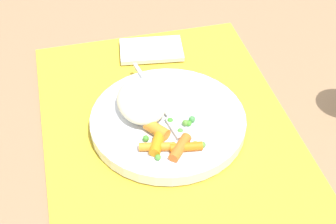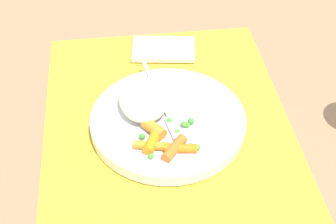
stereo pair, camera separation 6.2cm
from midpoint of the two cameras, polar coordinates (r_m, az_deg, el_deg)
The scene contains 8 objects.
ground_plane at distance 0.75m, azimuth 2.34°, elevation -2.00°, with size 2.40×2.40×0.00m, color #997551.
placemat at distance 0.75m, azimuth 2.35°, elevation -1.84°, with size 0.50×0.38×0.01m, color gold.
plate at distance 0.74m, azimuth 2.37°, elevation -1.17°, with size 0.23×0.23×0.02m, color white.
rice_mound at distance 0.74m, azimuth -0.50°, elevation 1.43°, with size 0.10×0.07×0.03m, color beige.
carrot_portion at distance 0.69m, azimuth 1.80°, elevation -3.48°, with size 0.08×0.09×0.02m.
pea_scatter at distance 0.70m, azimuth 3.18°, elevation -2.66°, with size 0.08×0.08×0.01m.
fork at distance 0.75m, azimuth 1.83°, elevation 0.63°, with size 0.19×0.04×0.01m.
napkin at distance 0.89m, azimuth 1.47°, elevation 7.25°, with size 0.07×0.11×0.01m, color white.
Camera 2 is at (0.53, -0.07, 0.53)m, focal length 52.56 mm.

